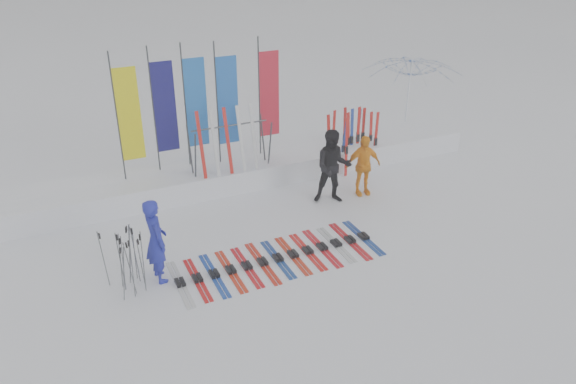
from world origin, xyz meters
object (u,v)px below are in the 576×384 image
person_blue (156,241)px  person_black (333,167)px  person_yellow (363,165)px  ski_row (278,258)px  tent_canopy (409,99)px  ski_rack (230,140)px

person_blue → person_black: bearing=-78.4°
person_yellow → ski_row: size_ratio=0.36×
tent_canopy → ski_rack: (-6.28, -1.06, 0.02)m
person_blue → tent_canopy: tent_canopy is taller
person_blue → ski_rack: ski_rack is taller
person_black → ski_row: (-2.35, -1.90, -0.92)m
person_black → person_yellow: size_ratio=1.19×
person_blue → person_black: size_ratio=0.93×
person_black → ski_rack: person_black is taller
person_black → person_yellow: 0.92m
person_blue → person_yellow: 5.88m
tent_canopy → person_blue: bearing=-154.4°
person_yellow → ski_rack: ski_rack is taller
person_black → tent_canopy: size_ratio=0.63×
person_yellow → tent_canopy: 4.32m
person_blue → ski_row: bearing=-105.0°
person_black → tent_canopy: (4.21, 2.77, 0.41)m
tent_canopy → ski_row: (-6.56, -4.67, -1.33)m
person_yellow → ski_row: person_yellow is taller
ski_row → ski_rack: (0.28, 3.61, 1.35)m
person_black → ski_row: size_ratio=0.43×
person_blue → ski_row: (2.41, -0.38, -0.85)m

